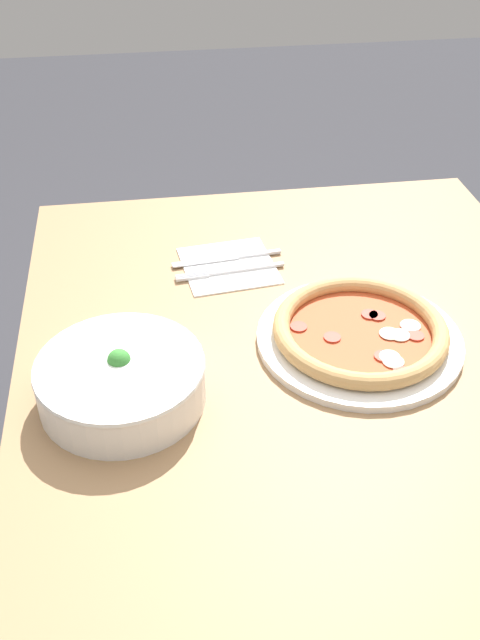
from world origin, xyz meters
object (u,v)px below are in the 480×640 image
object	(u,v)px
pizza	(360,333)
bowl	(121,379)
fork	(232,271)
knife	(232,257)

from	to	relation	value
pizza	bowl	size ratio (longest dim) A/B	1.35
pizza	fork	xyz separation A→B (m)	(0.22, 0.17, -0.01)
fork	pizza	bearing A→B (deg)	121.78
bowl	knife	bearing A→B (deg)	-30.51
pizza	knife	xyz separation A→B (m)	(0.26, 0.16, -0.01)
fork	knife	world-z (taller)	same
knife	bowl	bearing A→B (deg)	53.82
fork	knife	xyz separation A→B (m)	(0.04, -0.01, -0.00)
bowl	fork	bearing A→B (deg)	-33.25
fork	bowl	bearing A→B (deg)	51.08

